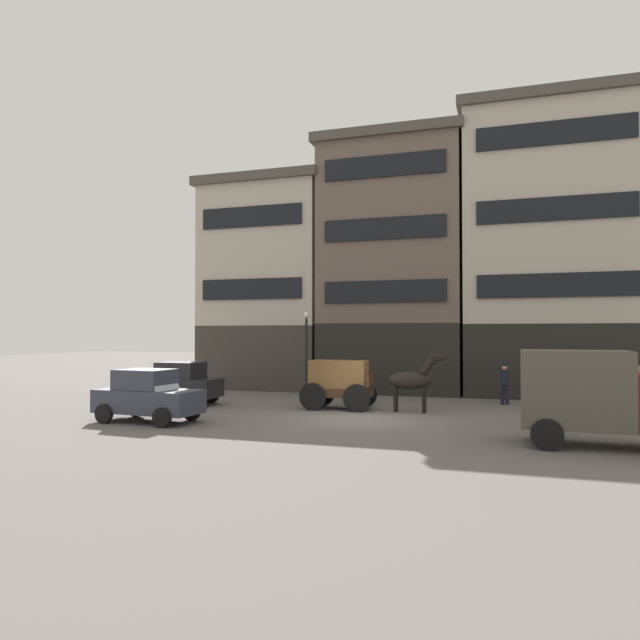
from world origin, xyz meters
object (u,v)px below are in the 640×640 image
object	(u,v)px
cargo_wagon	(340,381)
fire_hydrant_curbside	(346,389)
pedestrian_officer	(504,382)
draft_horse	(412,380)
sedan_light	(624,390)
streetlamp_curbside	(306,342)
delivery_truck_near	(598,395)
sedan_dark	(148,396)
sedan_parked_curb	(178,383)

from	to	relation	value
cargo_wagon	fire_hydrant_curbside	distance (m)	4.13
cargo_wagon	pedestrian_officer	bearing A→B (deg)	29.48
draft_horse	sedan_light	xyz separation A→B (m)	(7.80, 2.05, -0.36)
sedan_light	streetlamp_curbside	size ratio (longest dim) A/B	0.91
pedestrian_officer	fire_hydrant_curbside	distance (m)	7.21
draft_horse	sedan_light	bearing A→B (deg)	14.71
delivery_truck_near	fire_hydrant_curbside	bearing A→B (deg)	135.93
draft_horse	sedan_dark	bearing A→B (deg)	-147.80
delivery_truck_near	streetlamp_curbside	distance (m)	15.10
sedan_parked_curb	fire_hydrant_curbside	bearing A→B (deg)	35.62
draft_horse	sedan_light	size ratio (longest dim) A/B	0.63
sedan_light	sedan_parked_curb	size ratio (longest dim) A/B	1.01
delivery_truck_near	streetlamp_curbside	world-z (taller)	streetlamp_curbside
cargo_wagon	sedan_light	bearing A→B (deg)	10.80
fire_hydrant_curbside	sedan_light	bearing A→B (deg)	-9.52
draft_horse	sedan_parked_curb	world-z (taller)	draft_horse
draft_horse	delivery_truck_near	xyz separation A→B (m)	(5.87, -5.34, 0.15)
fire_hydrant_curbside	streetlamp_curbside	bearing A→B (deg)	176.43
cargo_wagon	streetlamp_curbside	xyz separation A→B (m)	(-2.88, 4.12, 1.52)
draft_horse	delivery_truck_near	distance (m)	7.94
pedestrian_officer	fire_hydrant_curbside	bearing A→B (deg)	176.92
draft_horse	sedan_parked_curb	bearing A→B (deg)	-176.85
fire_hydrant_curbside	sedan_parked_curb	bearing A→B (deg)	-144.38
delivery_truck_near	fire_hydrant_curbside	xyz separation A→B (m)	(-9.64, 9.33, -1.00)
sedan_light	draft_horse	bearing A→B (deg)	-165.29
streetlamp_curbside	fire_hydrant_curbside	xyz separation A→B (m)	(2.07, -0.13, -2.24)
pedestrian_officer	fire_hydrant_curbside	xyz separation A→B (m)	(-7.18, 0.39, -0.55)
sedan_parked_curb	fire_hydrant_curbside	size ratio (longest dim) A/B	4.46
sedan_light	fire_hydrant_curbside	world-z (taller)	sedan_light
pedestrian_officer	fire_hydrant_curbside	size ratio (longest dim) A/B	2.16
streetlamp_curbside	sedan_parked_curb	bearing A→B (deg)	-132.45
sedan_parked_curb	pedestrian_officer	xyz separation A→B (m)	(13.52, 4.15, 0.07)
delivery_truck_near	sedan_dark	size ratio (longest dim) A/B	1.16
delivery_truck_near	sedan_dark	bearing A→B (deg)	179.78
draft_horse	streetlamp_curbside	distance (m)	7.27
draft_horse	streetlamp_curbside	xyz separation A→B (m)	(-5.83, 4.11, 1.40)
delivery_truck_near	fire_hydrant_curbside	world-z (taller)	delivery_truck_near
pedestrian_officer	cargo_wagon	bearing A→B (deg)	-150.52
draft_horse	cargo_wagon	bearing A→B (deg)	-179.96
delivery_truck_near	pedestrian_officer	distance (m)	9.28
cargo_wagon	sedan_parked_curb	size ratio (longest dim) A/B	0.80
draft_horse	sedan_light	distance (m)	8.07
delivery_truck_near	draft_horse	bearing A→B (deg)	137.71
sedan_dark	streetlamp_curbside	world-z (taller)	streetlamp_curbside
cargo_wagon	draft_horse	world-z (taller)	draft_horse
cargo_wagon	delivery_truck_near	size ratio (longest dim) A/B	0.67
draft_horse	fire_hydrant_curbside	xyz separation A→B (m)	(-3.76, 3.99, -0.84)
sedan_parked_curb	pedestrian_officer	size ratio (longest dim) A/B	2.06
pedestrian_officer	streetlamp_curbside	world-z (taller)	streetlamp_curbside
cargo_wagon	pedestrian_officer	size ratio (longest dim) A/B	1.65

